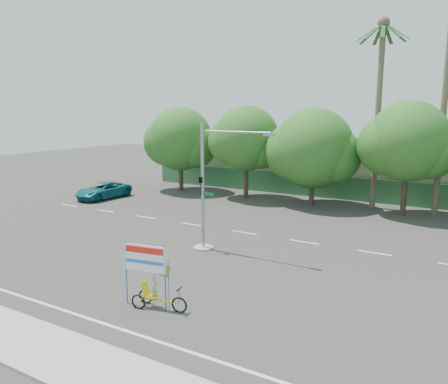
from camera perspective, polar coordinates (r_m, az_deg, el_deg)
The scene contains 14 objects.
ground at distance 20.29m, azimuth -2.89°, elevation -11.51°, with size 120.00×120.00×0.00m, color #33302D.
sidewalk_near at distance 15.20m, azimuth -19.44°, elevation -19.98°, with size 50.00×2.40×0.12m, color gray.
fence at distance 39.20m, azimuth 14.41°, elevation 0.56°, with size 38.00×0.08×2.00m, color #336B3D.
building_left at distance 46.75m, azimuth 4.12°, elevation 3.70°, with size 12.00×8.00×4.00m, color #C3B69B.
building_right at distance 42.22m, azimuth 26.66°, elevation 1.56°, with size 14.00×8.00×3.60m, color #C3B69B.
tree_far_left at distance 41.69m, azimuth -5.76°, elevation 6.64°, with size 7.14×6.00×7.96m.
tree_left at distance 38.01m, azimuth 2.89°, elevation 6.75°, with size 6.66×5.60×8.07m.
tree_center at distance 35.74m, azimuth 11.50°, elevation 5.34°, with size 7.62×6.40×7.85m.
tree_right at distance 34.11m, azimuth 22.82°, elevation 5.78°, with size 6.90×5.80×8.36m.
palm_tall at distance 35.43m, azimuth 27.15°, elevation 14.08°, with size 3.73×3.79×17.45m.
palm_short at distance 35.91m, azimuth 19.60°, elevation 12.00°, with size 3.73×3.79×14.45m.
traffic_signal at distance 23.81m, azimuth -2.19°, elevation -0.81°, with size 4.72×1.10×7.00m.
trike_billboard at distance 17.59m, azimuth -9.48°, elevation -11.48°, with size 2.68×0.84×2.65m.
pickup_truck at distance 39.72m, azimuth -15.48°, elevation 0.21°, with size 2.34×5.08×1.41m, color #0E5C66.
Camera 1 is at (10.26, -15.75, 7.66)m, focal length 35.00 mm.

